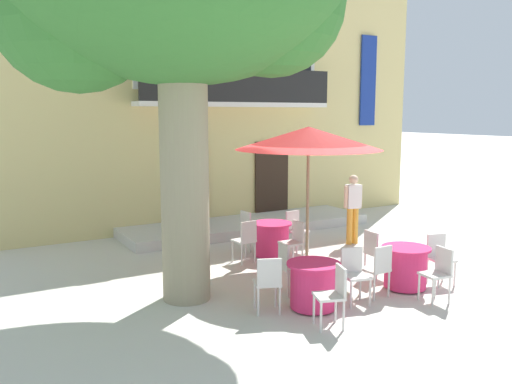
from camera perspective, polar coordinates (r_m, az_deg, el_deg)
ground_plane at (r=10.64m, az=6.95°, el=-8.56°), size 120.00×120.00×0.00m
building_facade at (r=16.56m, az=-5.93°, el=10.65°), size 13.00×5.09×7.50m
entrance_step_platform at (r=14.25m, az=-0.88°, el=-3.61°), size 6.74×1.86×0.25m
cafe_table_near_tree at (r=11.57m, az=1.72°, el=-5.10°), size 0.86×0.86×0.76m
cafe_chair_near_tree_0 at (r=12.09m, az=-0.70°, el=-3.84°), size 0.43×0.43×0.91m
cafe_chair_near_tree_1 at (r=11.04m, az=-1.11°, el=-5.03°), size 0.44×0.44×0.91m
cafe_chair_near_tree_2 at (r=10.96m, az=4.12°, el=-5.15°), size 0.40×0.40×0.91m
cafe_chair_near_tree_3 at (r=12.07m, az=4.26°, el=-3.88°), size 0.45×0.45×0.91m
cafe_table_middle at (r=9.89m, az=15.79°, el=-7.79°), size 0.86×0.86×0.76m
cafe_chair_middle_0 at (r=10.35m, az=12.69°, el=-6.16°), size 0.42×0.42×0.91m
cafe_chair_middle_1 at (r=9.27m, az=13.01°, el=-7.88°), size 0.41×0.41×0.91m
cafe_chair_middle_2 at (r=9.35m, az=19.05°, el=-8.01°), size 0.45×0.45×0.91m
cafe_chair_middle_3 at (r=10.33m, az=19.11°, el=-6.46°), size 0.48×0.48×0.91m
cafe_table_front at (r=8.62m, az=6.20°, el=-9.93°), size 0.86×0.86×0.76m
cafe_chair_front_0 at (r=8.34m, az=1.31°, el=-9.51°), size 0.52×0.52×0.91m
cafe_chair_front_1 at (r=7.93m, az=8.38°, el=-10.59°), size 0.51×0.51×0.91m
cafe_chair_front_2 at (r=8.95m, az=10.51°, el=-8.41°), size 0.48×0.48×0.91m
cafe_chair_front_3 at (r=9.19m, az=3.58°, el=-7.84°), size 0.45×0.45×0.91m
cafe_umbrella at (r=10.47m, az=5.67°, el=5.72°), size 2.90×2.90×2.85m
pedestrian_near_entrance at (r=12.81m, az=10.39°, el=-1.40°), size 0.53×0.29×1.67m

